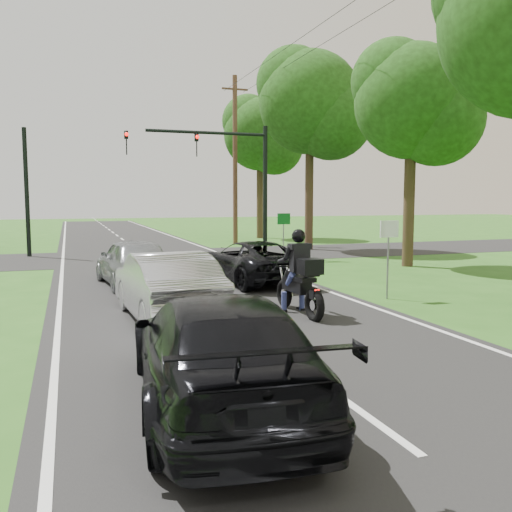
# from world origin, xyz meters

# --- Properties ---
(ground) EXTENTS (140.00, 140.00, 0.00)m
(ground) POSITION_xyz_m (0.00, 0.00, 0.00)
(ground) COLOR #295919
(ground) RESTS_ON ground
(road) EXTENTS (8.00, 100.00, 0.01)m
(road) POSITION_xyz_m (0.00, 10.00, 0.01)
(road) COLOR black
(road) RESTS_ON ground
(cross_road) EXTENTS (60.00, 7.00, 0.01)m
(cross_road) POSITION_xyz_m (0.00, 16.00, 0.01)
(cross_road) COLOR black
(cross_road) RESTS_ON ground
(motorcycle_rider) EXTENTS (0.67, 2.36, 2.04)m
(motorcycle_rider) POSITION_xyz_m (1.65, 1.92, 0.80)
(motorcycle_rider) COLOR black
(motorcycle_rider) RESTS_ON ground
(dark_suv) EXTENTS (2.71, 5.05, 1.35)m
(dark_suv) POSITION_xyz_m (2.17, 7.01, 0.69)
(dark_suv) COLOR black
(dark_suv) RESTS_ON road
(silver_sedan) EXTENTS (1.89, 4.72, 1.52)m
(silver_sedan) POSITION_xyz_m (-1.40, 2.43, 0.77)
(silver_sedan) COLOR silver
(silver_sedan) RESTS_ON road
(silver_suv) EXTENTS (2.23, 4.59, 1.51)m
(silver_suv) POSITION_xyz_m (-1.55, 7.50, 0.77)
(silver_suv) COLOR #979B9E
(silver_suv) RESTS_ON road
(dark_car_behind) EXTENTS (2.54, 5.27, 1.48)m
(dark_car_behind) POSITION_xyz_m (-1.64, -2.94, 0.75)
(dark_car_behind) COLOR black
(dark_car_behind) RESTS_ON road
(traffic_signal) EXTENTS (6.38, 0.44, 6.00)m
(traffic_signal) POSITION_xyz_m (3.34, 14.00, 4.14)
(traffic_signal) COLOR black
(traffic_signal) RESTS_ON ground
(signal_pole_far) EXTENTS (0.20, 0.20, 6.00)m
(signal_pole_far) POSITION_xyz_m (-5.20, 18.00, 3.00)
(signal_pole_far) COLOR black
(signal_pole_far) RESTS_ON ground
(utility_pole_far) EXTENTS (1.60, 0.28, 10.00)m
(utility_pole_far) POSITION_xyz_m (6.20, 22.00, 5.08)
(utility_pole_far) COLOR brown
(utility_pole_far) RESTS_ON ground
(sign_white) EXTENTS (0.55, 0.07, 2.12)m
(sign_white) POSITION_xyz_m (4.70, 2.98, 1.60)
(sign_white) COLOR slate
(sign_white) RESTS_ON ground
(sign_green) EXTENTS (0.55, 0.07, 2.12)m
(sign_green) POSITION_xyz_m (4.90, 10.98, 1.60)
(sign_green) COLOR slate
(sign_green) RESTS_ON ground
(tree_row_c) EXTENTS (4.80, 4.65, 8.76)m
(tree_row_c) POSITION_xyz_m (9.75, 8.80, 6.23)
(tree_row_c) COLOR #332316
(tree_row_c) RESTS_ON ground
(tree_row_d) EXTENTS (5.76, 5.58, 10.45)m
(tree_row_d) POSITION_xyz_m (9.10, 16.76, 7.43)
(tree_row_d) COLOR #332316
(tree_row_d) RESTS_ON ground
(tree_row_e) EXTENTS (5.28, 5.12, 9.61)m
(tree_row_e) POSITION_xyz_m (9.48, 25.78, 6.83)
(tree_row_e) COLOR #332316
(tree_row_e) RESTS_ON ground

